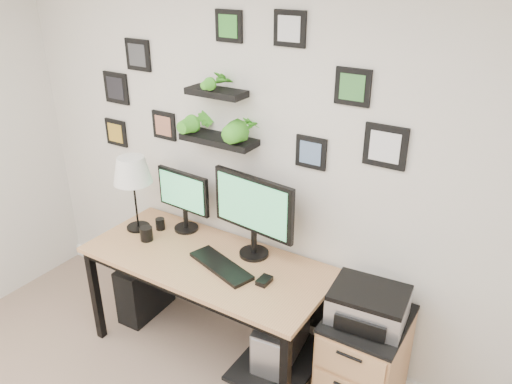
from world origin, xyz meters
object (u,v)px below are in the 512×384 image
Objects in this scene: mug at (146,234)px; printer at (368,305)px; monitor_left at (184,197)px; table_lamp at (132,172)px; pc_tower_grey at (281,347)px; file_cabinet at (363,364)px; pc_tower_black at (145,287)px; desk at (215,274)px; monitor_right at (253,210)px.

mug is 0.22× the size of printer.
table_lamp is (-0.30, -0.16, 0.17)m from monitor_left.
table_lamp is 1.06× the size of pc_tower_grey.
monitor_left is 1.56m from file_cabinet.
pc_tower_black is (-0.02, 0.02, -0.96)m from table_lamp.
printer reaches higher than file_cabinet.
mug is 1.16m from pc_tower_grey.
desk is 0.81m from pc_tower_black.
file_cabinet is at bearing -6.97° from monitor_right.
monitor_right is 6.17× the size of mug.
monitor_right is (0.20, 0.16, 0.45)m from desk.
mug reaches higher than file_cabinet.
monitor_left is at bearing 153.73° from desk.
pc_tower_grey is at bearing -0.72° from table_lamp.
pc_tower_grey is (0.49, 0.01, -0.39)m from desk.
pc_tower_black is at bearing 176.24° from desk.
monitor_right is (0.58, -0.03, 0.07)m from monitor_left.
file_cabinet is 1.55× the size of printer.
file_cabinet is at bearing 3.28° from desk.
monitor_left reaches higher than desk.
desk reaches higher than pc_tower_grey.
monitor_right is at bearing 172.24° from printer.
mug is 1.53m from printer.
table_lamp is at bearing 179.28° from pc_tower_grey.
mug is at bearing -117.87° from monitor_left.
table_lamp is 1.50m from pc_tower_grey.
table_lamp is at bearing 151.18° from mug.
mug is 1.60m from file_cabinet.
table_lamp is (-0.88, -0.13, 0.10)m from monitor_right.
desk is 2.72× the size of monitor_right.
monitor_right is at bearing 8.33° from table_lamp.
monitor_right is at bearing 154.23° from pc_tower_grey.
file_cabinet is at bearing 0.96° from table_lamp.
printer is at bearing -2.39° from pc_tower_black.
monitor_right reaches higher than pc_tower_black.
file_cabinet is (0.82, -0.10, -0.74)m from monitor_right.
monitor_right is 1.11m from file_cabinet.
printer is (-0.01, -0.01, 0.43)m from file_cabinet.
monitor_right is 1.10× the size of table_lamp.
monitor_right is 0.88m from printer.
table_lamp reaches higher than pc_tower_black.
printer reaches higher than pc_tower_grey.
mug is at bearing -175.89° from printer.
mug is 0.22× the size of pc_tower_black.
mug reaches higher than pc_tower_black.
file_cabinet is 0.43m from printer.
monitor_left reaches higher than pc_tower_black.
table_lamp reaches higher than monitor_left.
pc_tower_black is (-0.90, -0.11, -0.86)m from monitor_right.
mug is (-0.13, -0.25, -0.21)m from monitor_left.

